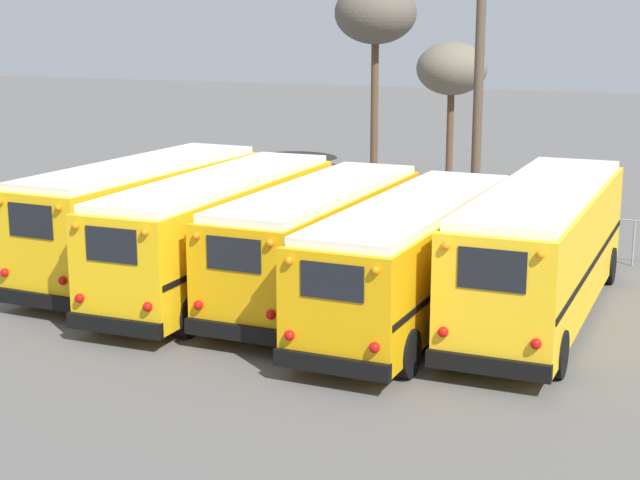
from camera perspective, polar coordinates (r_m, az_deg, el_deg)
name	(u,v)px	position (r m, az deg, el deg)	size (l,w,h in m)	color
ground_plane	(322,299)	(26.23, 0.14, -3.44)	(160.00, 160.00, 0.00)	#5B5956
school_bus_0	(143,215)	(28.55, -10.26, 1.42)	(2.84, 9.50, 3.33)	yellow
school_bus_1	(220,229)	(26.64, -5.83, 0.61)	(2.65, 10.40, 3.20)	yellow
school_bus_2	(319,239)	(25.63, -0.04, 0.05)	(2.58, 9.53, 3.07)	#E5A00C
school_bus_3	(414,256)	(23.99, 5.47, -0.94)	(2.72, 10.29, 3.02)	#E5A00C
school_bus_4	(542,247)	(24.74, 12.81, -0.41)	(2.64, 10.90, 3.34)	yellow
utility_pole	(478,91)	(35.25, 9.20, 8.58)	(1.80, 0.34, 9.47)	brown
bare_tree_0	(452,70)	(40.52, 7.67, 9.78)	(2.87, 2.87, 6.43)	brown
bare_tree_1	(376,15)	(46.89, 3.25, 12.95)	(3.84, 3.84, 9.02)	brown
fence_line	(405,216)	(32.36, 4.97, 1.43)	(19.37, 0.06, 1.42)	#939399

